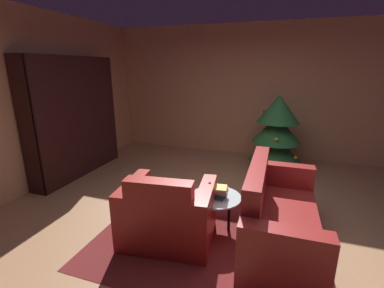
{
  "coord_description": "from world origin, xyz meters",
  "views": [
    {
      "loc": [
        0.55,
        -2.85,
        1.9
      ],
      "look_at": [
        -0.44,
        0.09,
        1.0
      ],
      "focal_mm": 24.91,
      "sensor_mm": 36.0,
      "label": 1
    }
  ],
  "objects": [
    {
      "name": "bottle_on_table",
      "position": [
        -0.13,
        -0.23,
        0.52
      ],
      "size": [
        0.07,
        0.07,
        0.24
      ],
      "color": "#502B21",
      "rests_on": "coffee_table"
    },
    {
      "name": "decorated_tree",
      "position": [
        0.51,
        2.23,
        0.73
      ],
      "size": [
        0.98,
        0.98,
        1.41
      ],
      "color": "brown",
      "rests_on": "ground"
    },
    {
      "name": "armchair_red",
      "position": [
        -0.54,
        -0.45,
        0.31
      ],
      "size": [
        1.07,
        0.89,
        0.85
      ],
      "color": "maroon",
      "rests_on": "ground"
    },
    {
      "name": "wall_left",
      "position": [
        -3.12,
        0.0,
        1.39
      ],
      "size": [
        0.06,
        6.13,
        2.77
      ],
      "primitive_type": "cube",
      "color": "tan",
      "rests_on": "ground"
    },
    {
      "name": "book_stack_on_table",
      "position": [
        -0.06,
        -0.09,
        0.51
      ],
      "size": [
        0.23,
        0.19,
        0.14
      ],
      "color": "#315484",
      "rests_on": "coffee_table"
    },
    {
      "name": "ground_plane",
      "position": [
        0.0,
        0.0,
        0.0
      ],
      "size": [
        7.42,
        7.42,
        0.0
      ],
      "primitive_type": "plane",
      "color": "#AE7D57"
    },
    {
      "name": "couch_red",
      "position": [
        0.62,
        -0.15,
        0.31
      ],
      "size": [
        0.75,
        1.69,
        0.92
      ],
      "color": "maroon",
      "rests_on": "ground"
    },
    {
      "name": "wall_back",
      "position": [
        0.0,
        3.03,
        1.39
      ],
      "size": [
        6.3,
        0.06,
        2.77
      ],
      "primitive_type": "cube",
      "color": "tan",
      "rests_on": "ground"
    },
    {
      "name": "coffee_table",
      "position": [
        -0.09,
        -0.06,
        0.38
      ],
      "size": [
        0.61,
        0.61,
        0.43
      ],
      "color": "black",
      "rests_on": "ground"
    },
    {
      "name": "bookshelf_unit",
      "position": [
        -2.87,
        0.99,
        1.01
      ],
      "size": [
        0.34,
        1.92,
        2.08
      ],
      "color": "black",
      "rests_on": "ground"
    },
    {
      "name": "area_rug",
      "position": [
        -0.14,
        -0.21,
        0.0
      ],
      "size": [
        2.45,
        2.09,
        0.01
      ],
      "primitive_type": "cube",
      "color": "maroon",
      "rests_on": "ground"
    }
  ]
}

